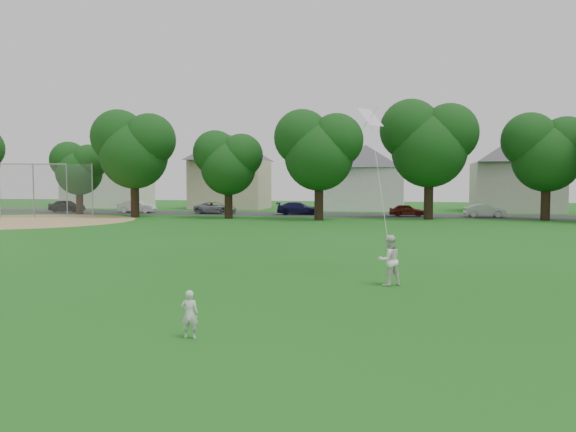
% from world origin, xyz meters
% --- Properties ---
extents(ground, '(160.00, 160.00, 0.00)m').
position_xyz_m(ground, '(0.00, 0.00, 0.00)').
color(ground, '#165513').
rests_on(ground, ground).
extents(street, '(90.00, 7.00, 0.01)m').
position_xyz_m(street, '(0.00, 42.00, 0.01)').
color(street, '#2D2D30').
rests_on(street, ground).
extents(dirt_infield, '(18.00, 18.00, 0.02)m').
position_xyz_m(dirt_infield, '(-26.00, 28.00, 0.01)').
color(dirt_infield, '#9E7F51').
rests_on(dirt_infield, ground).
extents(toddler, '(0.39, 0.28, 0.99)m').
position_xyz_m(toddler, '(0.52, -1.43, 0.49)').
color(toddler, silver).
rests_on(toddler, ground).
extents(older_boy, '(0.95, 0.90, 1.55)m').
position_xyz_m(older_boy, '(4.26, 5.33, 0.78)').
color(older_boy, white).
rests_on(older_boy, ground).
extents(kite, '(1.01, 1.49, 4.78)m').
position_xyz_m(kite, '(3.90, 6.28, 3.23)').
color(kite, white).
rests_on(kite, ground).
extents(baseball_backstop, '(10.29, 4.70, 4.77)m').
position_xyz_m(baseball_backstop, '(-27.69, 31.58, 2.38)').
color(baseball_backstop, gray).
rests_on(baseball_backstop, ground).
extents(tree_row, '(80.99, 9.34, 10.44)m').
position_xyz_m(tree_row, '(2.44, 35.80, 6.14)').
color(tree_row, black).
rests_on(tree_row, ground).
extents(parked_cars, '(45.76, 2.20, 1.29)m').
position_xyz_m(parked_cars, '(-11.14, 41.00, 0.62)').
color(parked_cars, black).
rests_on(parked_cars, ground).
extents(house_row, '(77.36, 13.91, 10.37)m').
position_xyz_m(house_row, '(-1.32, 52.00, 4.93)').
color(house_row, white).
rests_on(house_row, ground).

